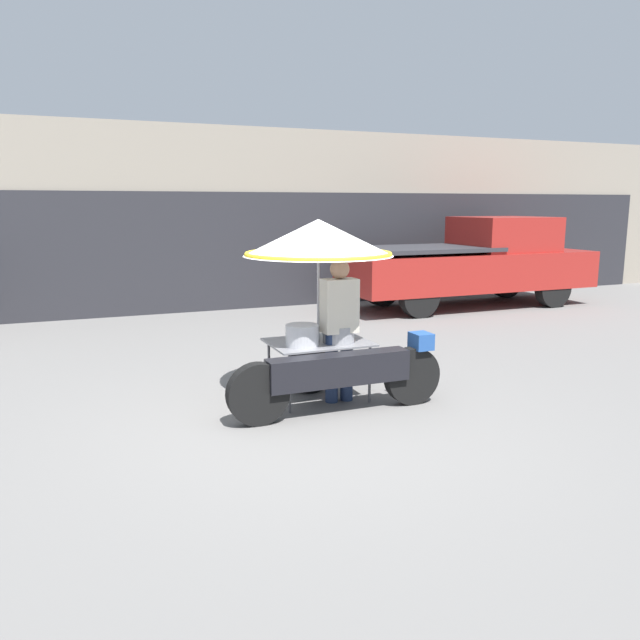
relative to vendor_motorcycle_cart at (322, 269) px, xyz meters
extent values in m
plane|color=slate|center=(-0.35, -0.54, -1.47)|extent=(36.00, 36.00, 0.00)
cube|color=gray|center=(-0.35, 7.40, 0.38)|extent=(28.00, 2.00, 3.70)
cube|color=#28282D|center=(-0.35, 6.37, -0.27)|extent=(23.80, 0.06, 2.40)
cylinder|color=black|center=(0.87, -0.48, -1.15)|extent=(0.63, 0.14, 0.63)
cylinder|color=black|center=(-0.88, -0.48, -1.15)|extent=(0.63, 0.14, 0.63)
cube|color=black|center=(-0.01, -0.48, -0.99)|extent=(1.54, 0.24, 0.32)
cube|color=#234C93|center=(0.97, -0.48, -0.77)|extent=(0.20, 0.24, 0.18)
cylinder|color=black|center=(-0.01, 0.33, -1.18)|extent=(0.57, 0.14, 0.57)
cylinder|color=#515156|center=(0.46, -0.27, -1.15)|extent=(0.03, 0.03, 0.64)
cylinder|color=#515156|center=(0.46, 0.43, -1.15)|extent=(0.03, 0.03, 0.64)
cylinder|color=#515156|center=(-0.47, -0.27, -1.15)|extent=(0.03, 0.03, 0.64)
cylinder|color=#515156|center=(-0.47, 0.43, -1.15)|extent=(0.03, 0.03, 0.64)
cube|color=gray|center=(-0.01, 0.08, -0.82)|extent=(1.09, 0.83, 0.02)
cylinder|color=#B2B2B7|center=(-0.01, 0.08, -0.34)|extent=(0.03, 0.03, 0.95)
cone|color=white|center=(-0.01, 0.08, 0.34)|extent=(1.63, 1.63, 0.39)
torus|color=yellow|center=(-0.01, 0.08, 0.16)|extent=(1.60, 1.60, 0.05)
cylinder|color=#B7B7BC|center=(-0.25, -0.06, -0.69)|extent=(0.36, 0.36, 0.23)
cylinder|color=#939399|center=(0.19, -0.04, -0.72)|extent=(0.35, 0.35, 0.19)
cylinder|color=#939399|center=(-0.06, 0.25, -0.77)|extent=(0.24, 0.24, 0.08)
cylinder|color=#1E936B|center=(0.30, 0.31, -0.69)|extent=(0.21, 0.21, 0.24)
cylinder|color=navy|center=(0.08, -0.09, -1.08)|extent=(0.14, 0.14, 0.78)
cylinder|color=navy|center=(0.26, -0.09, -1.08)|extent=(0.14, 0.14, 0.78)
cube|color=beige|center=(0.17, -0.09, -0.39)|extent=(0.38, 0.22, 0.59)
sphere|color=#A87A5B|center=(0.17, -0.09, 0.00)|extent=(0.21, 0.21, 0.21)
cylinder|color=black|center=(7.00, 4.06, -1.07)|extent=(0.79, 0.24, 0.79)
cylinder|color=black|center=(7.00, 5.59, -1.07)|extent=(0.79, 0.24, 0.79)
cylinder|color=black|center=(3.72, 4.06, -1.07)|extent=(0.79, 0.24, 0.79)
cylinder|color=black|center=(3.72, 5.59, -1.07)|extent=(0.79, 0.24, 0.79)
cube|color=#A3231E|center=(5.36, 4.82, -0.69)|extent=(5.47, 1.80, 0.77)
cube|color=#A3231E|center=(6.23, 4.82, 0.06)|extent=(1.86, 1.66, 0.73)
cube|color=#2D2D33|center=(4.26, 4.82, -0.21)|extent=(2.84, 1.73, 0.08)
camera|label=1|loc=(-2.56, -6.17, 0.69)|focal=35.00mm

